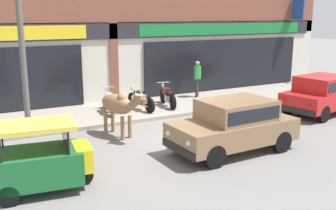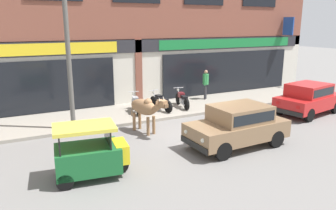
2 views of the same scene
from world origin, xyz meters
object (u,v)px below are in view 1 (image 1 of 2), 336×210
Objects in this scene: car_1 at (234,123)px; motorcycle_1 at (141,100)px; auto_rickshaw at (43,162)px; motorcycle_2 at (168,97)px; utility_pole at (20,27)px; motorcycle_0 at (110,102)px; car_0 at (323,93)px; pedestrian at (197,75)px; cow at (119,105)px.

car_1 is 5.26m from motorcycle_1.
auto_rickshaw is 7.94m from motorcycle_2.
motorcycle_0 is at bearing 20.62° from utility_pole.
utility_pole is at bearing 166.99° from car_0.
motorcycle_0 and motorcycle_2 have the same top height.
motorcycle_0 is 1.00× the size of motorcycle_2.
car_1 is 2.29× the size of pedestrian.
pedestrian is (-2.86, 4.40, 0.30)m from car_0.
motorcycle_1 and motorcycle_2 have the same top height.
car_1 is 0.57× the size of utility_pole.
car_1 is at bearing 0.65° from auto_rickshaw.
utility_pole is (0.37, 4.27, 2.69)m from auto_rickshaw.
car_0 is at bearing -29.46° from motorcycle_1.
motorcycle_0 is 0.28× the size of utility_pole.
car_1 is at bearing -162.06° from car_0.
auto_rickshaw is at bearing -137.88° from motorcycle_2.
auto_rickshaw reaches higher than motorcycle_1.
auto_rickshaw is 10.09m from pedestrian.
auto_rickshaw reaches higher than car_1.
auto_rickshaw is at bearing -179.35° from car_1.
car_1 reaches higher than motorcycle_2.
auto_rickshaw is 1.29× the size of pedestrian.
auto_rickshaw is 0.32× the size of utility_pole.
pedestrian is at bearing 38.52° from auto_rickshaw.
cow is 3.95m from motorcycle_2.
cow is 0.57× the size of car_1.
car_1 is 2.04× the size of motorcycle_0.
pedestrian reaches higher than motorcycle_2.
motorcycle_2 is at bearing 81.63° from car_1.
motorcycle_1 is 1.13× the size of pedestrian.
car_1 is at bearing -51.00° from cow.
pedestrian is at bearing 25.51° from motorcycle_2.
motorcycle_0 is 0.99× the size of motorcycle_1.
car_1 is 2.03× the size of motorcycle_2.
auto_rickshaw is (-10.74, -1.88, -0.15)m from car_0.
car_1 is at bearing -98.37° from motorcycle_2.
motorcycle_2 is at bearing -154.49° from pedestrian.
motorcycle_0 is (-7.26, 3.57, -0.30)m from car_0.
car_0 is 2.11× the size of motorcycle_2.
motorcycle_1 is at bearing -178.53° from motorcycle_2.
auto_rickshaw is 7.08m from motorcycle_1.
auto_rickshaw is (-5.12, -0.06, -0.15)m from car_1.
motorcycle_2 is 6.29m from utility_pole.
motorcycle_0 is at bearing -169.30° from pedestrian.
cow is 1.16× the size of motorcycle_2.
cow reaches higher than motorcycle_1.
utility_pole reaches higher than motorcycle_2.
car_0 is 2.10× the size of motorcycle_1.
car_0 is at bearing 17.94° from car_1.
cow is 1.16× the size of motorcycle_1.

